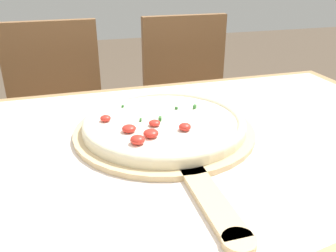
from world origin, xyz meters
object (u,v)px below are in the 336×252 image
Objects in this scene: pizza_peel at (167,134)px; chair_left at (59,117)px; chair_right at (190,103)px; pizza at (164,123)px.

chair_left reaches higher than pizza_peel.
chair_right is at bearing 66.19° from pizza_peel.
pizza_peel is 1.64× the size of pizza.
chair_left is 1.00× the size of chair_right.
pizza_peel is 0.03m from pizza.
pizza is 0.79m from chair_left.
pizza reaches higher than pizza_peel.
chair_right is (0.32, 0.72, -0.23)m from pizza_peel.
pizza_peel is at bearing -71.29° from chair_left.
chair_right is at bearing 65.60° from pizza.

